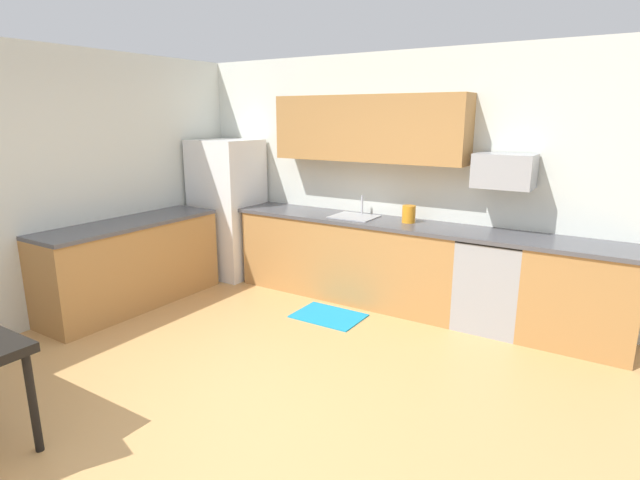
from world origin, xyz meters
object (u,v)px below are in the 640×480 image
at_px(refrigerator, 228,208).
at_px(microwave, 504,171).
at_px(oven_range, 492,282).
at_px(kettle, 409,215).

height_order(refrigerator, microwave, refrigerator).
bearing_deg(microwave, refrigerator, -176.92).
distance_m(oven_range, microwave, 1.08).
relative_size(oven_range, microwave, 1.69).
xyz_separation_m(refrigerator, microwave, (3.34, 0.18, 0.66)).
bearing_deg(oven_range, kettle, 176.87).
bearing_deg(refrigerator, oven_range, 1.37).
xyz_separation_m(oven_range, kettle, (-0.92, 0.05, 0.56)).
relative_size(refrigerator, microwave, 3.23).
bearing_deg(kettle, microwave, 3.13).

